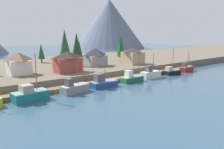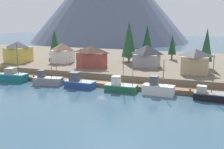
# 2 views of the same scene
# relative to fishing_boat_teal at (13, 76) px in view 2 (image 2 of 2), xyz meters

# --- Properties ---
(ground_plane) EXTENTS (400.00, 400.00, 1.00)m
(ground_plane) POSITION_rel_fishing_boat_teal_xyz_m (24.77, 22.05, -1.84)
(ground_plane) COLOR #335166
(dock) EXTENTS (80.00, 4.00, 1.60)m
(dock) POSITION_rel_fishing_boat_teal_xyz_m (24.77, 4.04, -0.84)
(dock) COLOR brown
(dock) RESTS_ON ground_plane
(shoreline_bank) EXTENTS (400.00, 56.00, 2.50)m
(shoreline_bank) POSITION_rel_fishing_boat_teal_xyz_m (24.77, 34.05, -0.09)
(shoreline_bank) COLOR #665B4C
(shoreline_bank) RESTS_ON ground_plane
(fishing_boat_teal) EXTENTS (7.34, 3.76, 9.85)m
(fishing_boat_teal) POSITION_rel_fishing_boat_teal_xyz_m (0.00, 0.00, 0.00)
(fishing_boat_teal) COLOR #196B70
(fishing_boat_teal) RESTS_ON ground_plane
(fishing_boat_grey) EXTENTS (7.44, 3.81, 6.96)m
(fishing_boat_grey) POSITION_rel_fishing_boat_teal_xyz_m (10.54, -0.03, -0.18)
(fishing_boat_grey) COLOR gray
(fishing_boat_grey) RESTS_ON ground_plane
(fishing_boat_blue) EXTENTS (7.23, 3.39, 9.45)m
(fishing_boat_blue) POSITION_rel_fishing_boat_teal_xyz_m (19.20, 0.21, -0.15)
(fishing_boat_blue) COLOR navy
(fishing_boat_blue) RESTS_ON ground_plane
(fishing_boat_green) EXTENTS (7.16, 3.14, 9.13)m
(fishing_boat_green) POSITION_rel_fishing_boat_teal_xyz_m (29.66, 0.33, -0.26)
(fishing_boat_green) COLOR #1E5B3D
(fishing_boat_green) RESTS_ON ground_plane
(fishing_boat_white) EXTENTS (6.79, 2.85, 7.76)m
(fishing_boat_white) POSITION_rel_fishing_boat_teal_xyz_m (38.19, 0.50, -0.00)
(fishing_boat_white) COLOR silver
(fishing_boat_white) RESTS_ON ground_plane
(fishing_boat_black) EXTENTS (6.25, 3.42, 9.15)m
(fishing_boat_black) POSITION_rel_fishing_boat_teal_xyz_m (48.62, 0.20, -0.35)
(fishing_boat_black) COLOR black
(fishing_boat_black) RESTS_ON ground_plane
(house_red) EXTENTS (8.11, 4.67, 6.27)m
(house_red) POSITION_rel_fishing_boat_teal_xyz_m (16.36, 13.76, 4.37)
(house_red) COLOR #9E4238
(house_red) RESTS_ON shoreline_bank
(house_grey) EXTENTS (7.13, 6.35, 6.33)m
(house_grey) POSITION_rel_fishing_boat_teal_xyz_m (30.72, 20.23, 4.40)
(house_grey) COLOR gray
(house_grey) RESTS_ON shoreline_bank
(house_white) EXTENTS (6.03, 5.87, 6.30)m
(house_white) POSITION_rel_fishing_boat_teal_xyz_m (3.79, 18.94, 4.38)
(house_white) COLOR silver
(house_white) RESTS_ON shoreline_bank
(house_tan) EXTENTS (6.71, 7.19, 6.23)m
(house_tan) POSITION_rel_fishing_boat_teal_xyz_m (44.55, 15.19, 4.34)
(house_tan) COLOR tan
(house_tan) RESTS_ON shoreline_bank
(house_yellow) EXTENTS (6.95, 7.02, 6.59)m
(house_yellow) POSITION_rel_fishing_boat_teal_xyz_m (-10.10, 14.87, 4.53)
(house_yellow) COLOR gold
(house_yellow) RESTS_ON shoreline_bank
(conifer_near_left) EXTENTS (2.79, 2.79, 8.67)m
(conifer_near_left) POSITION_rel_fishing_boat_teal_xyz_m (35.02, 38.44, 6.31)
(conifer_near_left) COLOR #4C3823
(conifer_near_left) RESTS_ON shoreline_bank
(conifer_near_right) EXTENTS (3.43, 3.43, 11.17)m
(conifer_near_right) POSITION_rel_fishing_boat_teal_xyz_m (46.65, 24.37, 7.72)
(conifer_near_right) COLOR #4C3823
(conifer_near_right) RESTS_ON shoreline_bank
(conifer_mid_left) EXTENTS (4.75, 4.75, 13.07)m
(conifer_mid_left) POSITION_rel_fishing_boat_teal_xyz_m (22.88, 27.97, 8.53)
(conifer_mid_left) COLOR #4C3823
(conifer_mid_left) RESTS_ON shoreline_bank
(conifer_mid_right) EXTENTS (4.41, 4.41, 11.83)m
(conifer_mid_right) POSITION_rel_fishing_boat_teal_xyz_m (28.50, 29.25, 7.74)
(conifer_mid_right) COLOR #4C3823
(conifer_mid_right) RESTS_ON shoreline_bank
(conifer_back_left) EXTENTS (4.04, 4.04, 9.84)m
(conifer_back_left) POSITION_rel_fishing_boat_teal_xyz_m (-4.17, 27.07, 6.69)
(conifer_back_left) COLOR #4C3823
(conifer_back_left) RESTS_ON shoreline_bank
(conifer_back_right) EXTENTS (2.72, 2.72, 7.63)m
(conifer_back_right) POSITION_rel_fishing_boat_teal_xyz_m (18.84, 40.21, 5.70)
(conifer_back_right) COLOR #4C3823
(conifer_back_right) RESTS_ON shoreline_bank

